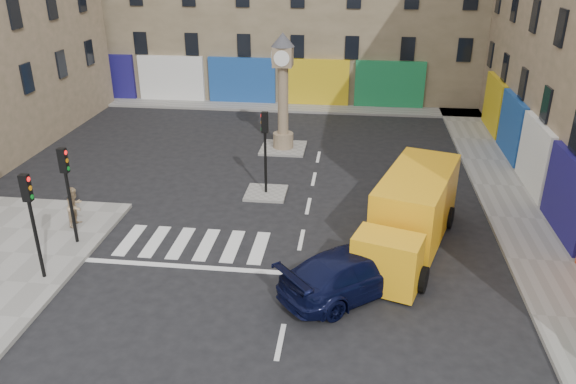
% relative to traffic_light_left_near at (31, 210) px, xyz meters
% --- Properties ---
extents(ground, '(120.00, 120.00, 0.00)m').
position_rel_traffic_light_left_near_xyz_m(ground, '(8.30, -0.20, -2.62)').
color(ground, black).
rests_on(ground, ground).
extents(sidewalk_right, '(2.60, 30.00, 0.15)m').
position_rel_traffic_light_left_near_xyz_m(sidewalk_right, '(17.00, 9.80, -2.55)').
color(sidewalk_right, gray).
rests_on(sidewalk_right, ground).
extents(sidewalk_far, '(32.00, 2.40, 0.15)m').
position_rel_traffic_light_left_near_xyz_m(sidewalk_far, '(4.30, 22.00, -2.55)').
color(sidewalk_far, gray).
rests_on(sidewalk_far, ground).
extents(island_near, '(1.80, 1.80, 0.12)m').
position_rel_traffic_light_left_near_xyz_m(island_near, '(6.30, 7.80, -2.56)').
color(island_near, gray).
rests_on(island_near, ground).
extents(island_far, '(2.40, 2.40, 0.12)m').
position_rel_traffic_light_left_near_xyz_m(island_far, '(6.30, 13.80, -2.56)').
color(island_far, gray).
rests_on(island_far, ground).
extents(traffic_light_left_near, '(0.28, 0.22, 3.70)m').
position_rel_traffic_light_left_near_xyz_m(traffic_light_left_near, '(0.00, 0.00, 0.00)').
color(traffic_light_left_near, black).
rests_on(traffic_light_left_near, sidewalk_left).
extents(traffic_light_left_far, '(0.28, 0.22, 3.70)m').
position_rel_traffic_light_left_near_xyz_m(traffic_light_left_far, '(0.00, 2.40, 0.00)').
color(traffic_light_left_far, black).
rests_on(traffic_light_left_far, sidewalk_left).
extents(traffic_light_island, '(0.28, 0.22, 3.70)m').
position_rel_traffic_light_left_near_xyz_m(traffic_light_island, '(6.30, 7.80, -0.03)').
color(traffic_light_island, black).
rests_on(traffic_light_island, island_near).
extents(clock_pillar, '(1.20, 1.20, 6.10)m').
position_rel_traffic_light_left_near_xyz_m(clock_pillar, '(6.30, 13.80, 0.93)').
color(clock_pillar, '#9D8166').
rests_on(clock_pillar, island_far).
extents(navy_sedan, '(5.34, 4.97, 1.51)m').
position_rel_traffic_light_left_near_xyz_m(navy_sedan, '(10.33, 0.62, -1.87)').
color(navy_sedan, black).
rests_on(navy_sedan, ground).
extents(yellow_van, '(4.26, 7.60, 2.65)m').
position_rel_traffic_light_left_near_xyz_m(yellow_van, '(12.32, 3.88, -1.30)').
color(yellow_van, '#F7AB14').
rests_on(yellow_van, ground).
extents(pedestrian_tan, '(0.69, 0.84, 1.60)m').
position_rel_traffic_light_left_near_xyz_m(pedestrian_tan, '(-0.60, 3.71, -1.67)').
color(pedestrian_tan, tan).
rests_on(pedestrian_tan, sidewalk_left).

